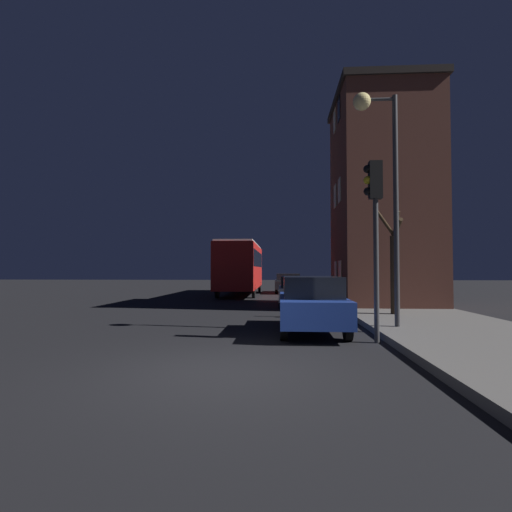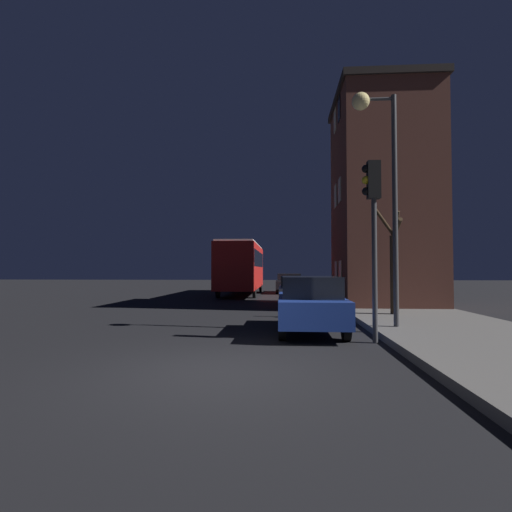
% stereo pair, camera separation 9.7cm
% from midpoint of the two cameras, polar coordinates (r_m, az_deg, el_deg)
% --- Properties ---
extents(ground_plane, '(120.00, 120.00, 0.00)m').
position_cam_midpoint_polar(ground_plane, '(7.06, -5.10, -16.07)').
color(ground_plane, black).
extents(brick_building, '(4.35, 5.50, 9.74)m').
position_cam_midpoint_polar(brick_building, '(19.63, 17.43, 7.92)').
color(brick_building, brown).
rests_on(brick_building, sidewalk).
extents(streetlamp, '(1.22, 0.49, 6.48)m').
position_cam_midpoint_polar(streetlamp, '(11.87, 16.96, 13.63)').
color(streetlamp, '#38383A').
rests_on(streetlamp, sidewalk).
extents(traffic_light, '(0.43, 0.24, 4.31)m').
position_cam_midpoint_polar(traffic_light, '(9.93, 16.27, 6.04)').
color(traffic_light, '#38383A').
rests_on(traffic_light, ground).
extents(bare_tree, '(0.86, 1.00, 3.67)m').
position_cam_midpoint_polar(bare_tree, '(14.75, 18.98, -1.39)').
color(bare_tree, '#382819').
rests_on(bare_tree, sidewalk).
extents(bus, '(2.44, 10.44, 3.49)m').
position_cam_midpoint_polar(bus, '(27.80, -2.27, -1.22)').
color(bus, red).
rests_on(bus, ground).
extents(car_near_lane, '(1.72, 4.33, 1.53)m').
position_cam_midpoint_polar(car_near_lane, '(11.21, 7.65, -6.66)').
color(car_near_lane, navy).
rests_on(car_near_lane, ground).
extents(car_mid_lane, '(1.76, 4.48, 1.41)m').
position_cam_midpoint_polar(car_mid_lane, '(19.34, 5.75, -4.86)').
color(car_mid_lane, '#B7BABF').
rests_on(car_mid_lane, ground).
extents(car_far_lane, '(1.88, 4.63, 1.44)m').
position_cam_midpoint_polar(car_far_lane, '(29.77, 4.49, -3.79)').
color(car_far_lane, black).
rests_on(car_far_lane, ground).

